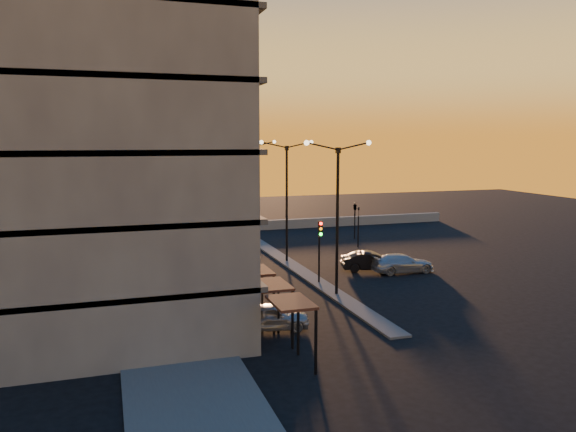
% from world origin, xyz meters
% --- Properties ---
extents(ground, '(120.00, 120.00, 0.00)m').
position_xyz_m(ground, '(0.00, 0.00, 0.00)').
color(ground, black).
rests_on(ground, ground).
extents(sidewalk_west, '(5.00, 40.00, 0.12)m').
position_xyz_m(sidewalk_west, '(-10.50, 4.00, 0.06)').
color(sidewalk_west, '#51504E').
rests_on(sidewalk_west, ground).
extents(median, '(1.20, 36.00, 0.12)m').
position_xyz_m(median, '(0.00, 10.00, 0.06)').
color(median, '#51504E').
rests_on(median, ground).
extents(parapet, '(44.00, 0.50, 1.00)m').
position_xyz_m(parapet, '(2.00, 26.00, 0.50)').
color(parapet, slate).
rests_on(parapet, ground).
extents(building, '(14.35, 17.08, 25.00)m').
position_xyz_m(building, '(-14.00, 0.03, 11.91)').
color(building, '#615B55').
rests_on(building, ground).
extents(streetlamp_near, '(4.32, 0.32, 9.51)m').
position_xyz_m(streetlamp_near, '(0.00, 0.00, 5.59)').
color(streetlamp_near, black).
rests_on(streetlamp_near, ground).
extents(streetlamp_mid, '(4.32, 0.32, 9.51)m').
position_xyz_m(streetlamp_mid, '(0.00, 10.00, 5.59)').
color(streetlamp_mid, black).
rests_on(streetlamp_mid, ground).
extents(streetlamp_far, '(4.32, 0.32, 9.51)m').
position_xyz_m(streetlamp_far, '(0.00, 20.00, 5.59)').
color(streetlamp_far, black).
rests_on(streetlamp_far, ground).
extents(traffic_light_main, '(0.28, 0.44, 4.25)m').
position_xyz_m(traffic_light_main, '(0.00, 2.87, 2.89)').
color(traffic_light_main, black).
rests_on(traffic_light_main, ground).
extents(signal_east_a, '(0.13, 0.16, 3.60)m').
position_xyz_m(signal_east_a, '(8.00, 14.00, 1.93)').
color(signal_east_a, black).
rests_on(signal_east_a, ground).
extents(signal_east_b, '(0.42, 1.99, 3.60)m').
position_xyz_m(signal_east_b, '(9.50, 18.00, 3.10)').
color(signal_east_b, black).
rests_on(signal_east_b, ground).
extents(car_hatchback, '(4.17, 2.28, 1.34)m').
position_xyz_m(car_hatchback, '(-5.62, -4.73, 0.67)').
color(car_hatchback, '#A3A6AB').
rests_on(car_hatchback, ground).
extents(car_sedan, '(4.51, 2.51, 1.41)m').
position_xyz_m(car_sedan, '(5.00, 5.41, 0.70)').
color(car_sedan, black).
rests_on(car_sedan, ground).
extents(car_wagon, '(4.76, 2.17, 1.35)m').
position_xyz_m(car_wagon, '(6.91, 4.17, 0.68)').
color(car_wagon, '#B3B7BB').
rests_on(car_wagon, ground).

